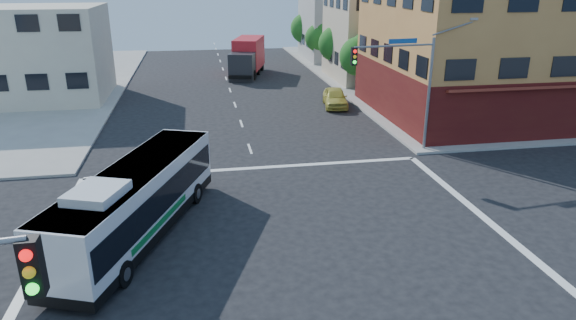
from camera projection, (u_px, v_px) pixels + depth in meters
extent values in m
plane|color=black|center=(284.00, 250.00, 20.69)|extent=(120.00, 120.00, 0.00)
cube|color=gray|center=(533.00, 71.00, 58.84)|extent=(50.00, 50.00, 0.15)
cube|color=#C18545|center=(503.00, 23.00, 38.74)|extent=(18.00, 15.00, 14.00)
cube|color=#511612|center=(494.00, 89.00, 40.43)|extent=(18.09, 15.08, 4.00)
cube|color=maroon|center=(558.00, 87.00, 33.32)|extent=(16.00, 1.60, 0.51)
cube|color=#B8A78C|center=(390.00, 36.00, 53.44)|extent=(12.00, 10.00, 9.00)
cube|color=#A2A29D|center=(351.00, 20.00, 66.23)|extent=(12.00, 10.00, 10.00)
cube|color=beige|center=(32.00, 54.00, 44.30)|extent=(12.00, 10.00, 8.00)
cylinder|color=gray|center=(429.00, 96.00, 31.28)|extent=(0.18, 0.18, 7.00)
cylinder|color=gray|center=(395.00, 46.00, 29.58)|extent=(5.01, 0.62, 0.12)
cube|color=black|center=(354.00, 56.00, 29.11)|extent=(0.32, 0.30, 1.00)
sphere|color=#FF0C0C|center=(355.00, 51.00, 28.85)|extent=(0.20, 0.20, 0.20)
sphere|color=yellow|center=(355.00, 57.00, 28.95)|extent=(0.20, 0.20, 0.20)
sphere|color=#19FF33|center=(355.00, 62.00, 29.05)|extent=(0.20, 0.20, 0.20)
cube|color=#154990|center=(403.00, 41.00, 29.62)|extent=(1.80, 0.22, 0.28)
cube|color=gray|center=(473.00, 19.00, 30.39)|extent=(0.50, 0.22, 0.14)
cube|color=black|center=(32.00, 267.00, 8.12)|extent=(0.32, 0.30, 1.00)
sphere|color=#FF0C0C|center=(26.00, 255.00, 7.86)|extent=(0.20, 0.20, 0.20)
sphere|color=yellow|center=(29.00, 272.00, 7.96)|extent=(0.20, 0.20, 0.20)
sphere|color=#19FF33|center=(32.00, 289.00, 8.06)|extent=(0.20, 0.20, 0.20)
cylinder|color=#362013|center=(358.00, 82.00, 48.23)|extent=(0.28, 0.28, 1.92)
sphere|color=#1D601B|center=(359.00, 56.00, 47.41)|extent=(3.60, 3.60, 3.60)
sphere|color=#1D601B|center=(364.00, 47.00, 46.90)|extent=(2.52, 2.52, 2.52)
cylinder|color=#362013|center=(335.00, 67.00, 55.63)|extent=(0.28, 0.28, 1.99)
sphere|color=#1D601B|center=(336.00, 44.00, 54.77)|extent=(3.80, 3.80, 3.80)
sphere|color=#1D601B|center=(341.00, 35.00, 54.24)|extent=(2.66, 2.66, 2.66)
cylinder|color=#362013|center=(318.00, 57.00, 63.05)|extent=(0.28, 0.28, 1.89)
sphere|color=#1D601B|center=(319.00, 38.00, 62.27)|extent=(3.40, 3.40, 3.40)
sphere|color=#1D601B|center=(323.00, 31.00, 61.77)|extent=(2.38, 2.38, 2.38)
cylinder|color=#362013|center=(305.00, 48.00, 70.43)|extent=(0.28, 0.28, 2.03)
sphere|color=#1D601B|center=(305.00, 28.00, 69.54)|extent=(4.00, 4.00, 4.00)
sphere|color=#1D601B|center=(309.00, 21.00, 68.99)|extent=(2.80, 2.80, 2.80)
cube|color=black|center=(140.00, 224.00, 21.67)|extent=(6.29, 11.45, 0.42)
cube|color=silver|center=(138.00, 200.00, 21.28)|extent=(6.27, 11.42, 2.69)
cube|color=black|center=(137.00, 196.00, 21.22)|extent=(6.20, 11.12, 1.18)
cube|color=black|center=(187.00, 154.00, 26.43)|extent=(2.09, 0.84, 1.27)
cube|color=#E5590C|center=(186.00, 137.00, 26.13)|extent=(1.70, 0.69, 0.26)
cube|color=silver|center=(134.00, 171.00, 20.84)|extent=(6.15, 11.19, 0.11)
cube|color=silver|center=(97.00, 193.00, 18.15)|extent=(2.31, 2.54, 0.34)
cube|color=#0C6E30|center=(107.00, 217.00, 21.29)|extent=(1.86, 4.85, 0.26)
cube|color=#0C6E30|center=(162.00, 222.00, 20.86)|extent=(1.86, 4.85, 0.26)
cylinder|color=black|center=(152.00, 190.00, 25.22)|extent=(0.61, 1.02, 0.98)
cylinder|color=#99999E|center=(150.00, 190.00, 25.24)|extent=(0.21, 0.47, 0.49)
cylinder|color=black|center=(196.00, 193.00, 24.83)|extent=(0.61, 1.02, 0.98)
cylinder|color=#99999E|center=(198.00, 194.00, 24.80)|extent=(0.21, 0.47, 0.49)
cylinder|color=black|center=(66.00, 267.00, 18.54)|extent=(0.61, 1.02, 0.98)
cylinder|color=#99999E|center=(63.00, 267.00, 18.56)|extent=(0.21, 0.47, 0.49)
cylinder|color=black|center=(124.00, 274.00, 18.14)|extent=(0.61, 1.02, 0.98)
cylinder|color=#99999E|center=(127.00, 274.00, 18.12)|extent=(0.21, 0.47, 0.49)
cube|color=#242529|center=(242.00, 67.00, 53.41)|extent=(3.08, 3.00, 2.84)
cube|color=black|center=(240.00, 64.00, 52.29)|extent=(2.23, 0.71, 1.09)
cube|color=red|center=(249.00, 53.00, 57.00)|extent=(4.20, 6.60, 3.28)
cube|color=black|center=(247.00, 70.00, 56.35)|extent=(4.71, 9.07, 0.33)
cylinder|color=black|center=(232.00, 75.00, 54.02)|extent=(0.59, 1.13, 1.09)
cylinder|color=black|center=(254.00, 75.00, 53.81)|extent=(0.59, 1.13, 1.09)
cylinder|color=black|center=(238.00, 70.00, 56.99)|extent=(0.59, 1.13, 1.09)
cylinder|color=black|center=(258.00, 70.00, 56.77)|extent=(0.59, 1.13, 1.09)
cylinder|color=black|center=(242.00, 66.00, 59.55)|extent=(0.59, 1.13, 1.09)
cylinder|color=black|center=(262.00, 66.00, 59.33)|extent=(0.59, 1.13, 1.09)
imported|color=gold|center=(335.00, 97.00, 42.96)|extent=(2.54, 4.83, 1.57)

